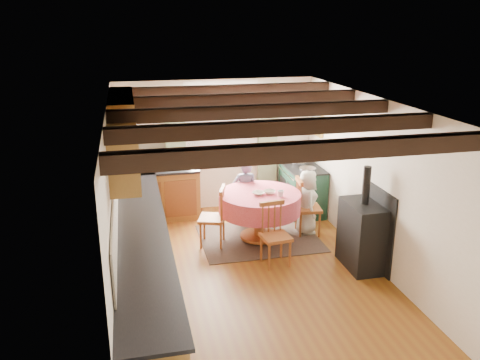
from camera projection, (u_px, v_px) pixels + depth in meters
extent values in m
cube|color=brown|center=(253.00, 275.00, 6.92)|extent=(3.60, 5.50, 0.00)
cube|color=white|center=(254.00, 104.00, 6.18)|extent=(3.60, 5.50, 0.00)
cube|color=silver|center=(216.00, 145.00, 9.10)|extent=(3.60, 0.00, 2.40)
cube|color=silver|center=(339.00, 307.00, 4.00)|extent=(3.60, 0.00, 2.40)
cube|color=silver|center=(114.00, 206.00, 6.17)|extent=(0.00, 5.50, 2.40)
cube|color=silver|center=(378.00, 185.00, 6.93)|extent=(0.00, 5.50, 2.40)
cube|color=black|center=(311.00, 151.00, 4.35)|extent=(3.60, 0.16, 0.16)
cube|color=black|center=(278.00, 128.00, 5.28)|extent=(3.60, 0.16, 0.16)
cube|color=black|center=(254.00, 111.00, 6.21)|extent=(3.60, 0.16, 0.16)
cube|color=black|center=(237.00, 99.00, 7.13)|extent=(3.60, 0.16, 0.16)
cube|color=black|center=(223.00, 90.00, 8.06)|extent=(3.60, 0.16, 0.16)
cube|color=beige|center=(115.00, 197.00, 6.45)|extent=(0.02, 4.50, 0.55)
cube|color=beige|center=(161.00, 149.00, 8.87)|extent=(1.40, 0.02, 0.55)
cube|color=olive|center=(142.00, 258.00, 6.46)|extent=(0.60, 5.30, 0.88)
cube|color=olive|center=(162.00, 194.00, 8.83)|extent=(1.30, 0.60, 0.88)
cube|color=black|center=(141.00, 226.00, 6.33)|extent=(0.64, 5.30, 0.04)
cube|color=black|center=(161.00, 170.00, 8.67)|extent=(1.30, 0.64, 0.04)
cube|color=olive|center=(123.00, 126.00, 7.08)|extent=(0.34, 1.80, 0.90)
cube|color=olive|center=(124.00, 157.00, 5.71)|extent=(0.34, 0.90, 0.70)
cube|color=white|center=(221.00, 124.00, 8.98)|extent=(1.34, 0.03, 1.54)
cube|color=white|center=(221.00, 124.00, 8.98)|extent=(1.20, 0.01, 1.40)
cube|color=#93AA7A|center=(176.00, 154.00, 8.88)|extent=(0.35, 0.10, 2.10)
cube|color=#93AA7A|center=(267.00, 149.00, 9.24)|extent=(0.35, 0.10, 2.10)
cylinder|color=black|center=(222.00, 91.00, 8.72)|extent=(2.00, 0.03, 0.03)
cube|color=gold|center=(317.00, 119.00, 8.90)|extent=(0.04, 0.50, 0.60)
cylinder|color=silver|center=(272.00, 116.00, 9.14)|extent=(0.30, 0.02, 0.30)
cube|color=#47382E|center=(259.00, 238.00, 8.08)|extent=(1.89, 1.47, 0.01)
imported|color=slate|center=(245.00, 193.00, 8.48)|extent=(0.45, 0.33, 1.16)
imported|color=silver|center=(307.00, 202.00, 8.16)|extent=(0.40, 0.56, 1.08)
imported|color=silver|center=(259.00, 193.00, 7.76)|extent=(0.27, 0.27, 0.05)
imported|color=silver|center=(270.00, 192.00, 7.80)|extent=(0.20, 0.20, 0.06)
imported|color=silver|center=(281.00, 194.00, 7.68)|extent=(0.11, 0.11, 0.10)
cylinder|color=#262628|center=(147.00, 161.00, 8.61)|extent=(0.15, 0.15, 0.27)
cylinder|color=#262628|center=(164.00, 162.00, 8.68)|extent=(0.17, 0.17, 0.19)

